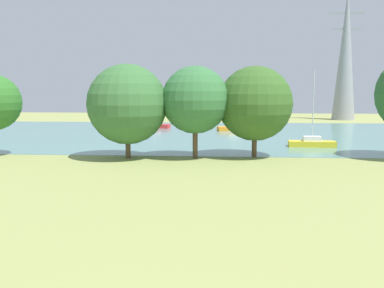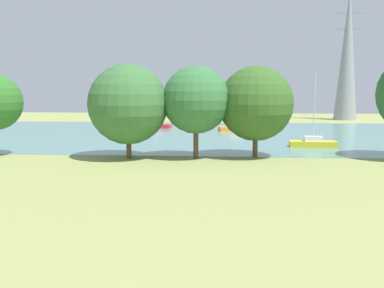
# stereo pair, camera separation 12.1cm
# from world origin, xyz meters

# --- Properties ---
(ground_plane) EXTENTS (160.00, 160.00, 0.00)m
(ground_plane) POSITION_xyz_m (0.00, 22.00, 0.00)
(ground_plane) COLOR #8C9351
(water_surface) EXTENTS (140.00, 40.00, 0.02)m
(water_surface) POSITION_xyz_m (0.00, 50.00, 0.01)
(water_surface) COLOR slate
(water_surface) RESTS_ON ground
(sailboat_orange) EXTENTS (5.02, 2.66, 7.59)m
(sailboat_orange) POSITION_xyz_m (4.08, 54.87, 0.47)
(sailboat_orange) COLOR orange
(sailboat_orange) RESTS_ON water_surface
(sailboat_yellow) EXTENTS (4.88, 1.78, 7.89)m
(sailboat_yellow) POSITION_xyz_m (11.78, 37.43, 0.47)
(sailboat_yellow) COLOR yellow
(sailboat_yellow) RESTS_ON water_surface
(sailboat_red) EXTENTS (5.00, 2.42, 5.43)m
(sailboat_red) POSITION_xyz_m (-8.22, 58.45, 0.45)
(sailboat_red) COLOR red
(sailboat_red) RESTS_ON water_surface
(tree_west_far) EXTENTS (6.91, 6.91, 8.17)m
(tree_west_far) POSITION_xyz_m (-5.74, 28.58, 4.70)
(tree_west_far) COLOR brown
(tree_west_far) RESTS_ON ground
(tree_mid_shore) EXTENTS (5.83, 5.83, 8.00)m
(tree_mid_shore) POSITION_xyz_m (0.08, 29.11, 5.07)
(tree_mid_shore) COLOR brown
(tree_mid_shore) RESTS_ON ground
(tree_east_far) EXTENTS (6.57, 6.57, 8.03)m
(tree_east_far) POSITION_xyz_m (5.28, 30.13, 4.74)
(tree_east_far) COLOR brown
(tree_east_far) RESTS_ON ground
(electricity_pylon) EXTENTS (6.40, 4.40, 25.77)m
(electricity_pylon) POSITION_xyz_m (26.21, 79.67, 12.90)
(electricity_pylon) COLOR gray
(electricity_pylon) RESTS_ON ground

